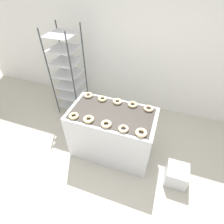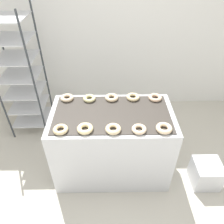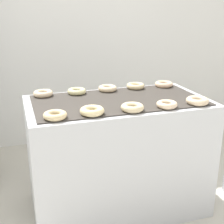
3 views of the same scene
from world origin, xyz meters
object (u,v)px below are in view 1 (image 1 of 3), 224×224
Objects in this scene: fryer_machine at (112,133)px; donut_far_center at (117,101)px; baking_rack_cart at (68,73)px; donut_far_left at (102,99)px; donut_near_center at (106,124)px; glaze_bin at (176,175)px; donut_far_leftmost at (88,95)px; donut_near_leftmost at (74,116)px; donut_near_right at (123,129)px; donut_near_left at (89,119)px; donut_far_rightmost at (149,108)px; donut_near_rightmost at (141,133)px; donut_far_right at (133,104)px.

fryer_machine is 0.55m from donut_far_center.
donut_far_left is at bearing -31.28° from baking_rack_cart.
donut_near_center is at bearing -88.60° from fryer_machine.
glaze_bin is at bearing -23.79° from donut_far_center.
donut_near_center is at bearing -45.75° from donut_far_leftmost.
donut_near_leftmost is at bearing -152.19° from fryer_machine.
donut_far_left is at bearing -2.99° from donut_far_leftmost.
donut_near_center is at bearing -89.06° from donut_far_center.
donut_far_leftmost reaches higher than donut_near_right.
donut_far_leftmost is 1.04× the size of donut_far_left.
donut_far_rightmost is at bearing 34.00° from donut_near_left.
fryer_machine is 0.55m from donut_near_center.
donut_far_center reaches higher than donut_far_left.
baking_rack_cart reaches higher than donut_far_center.
donut_near_rightmost is 0.92m from donut_far_left.
donut_near_right is at bearing -89.00° from donut_far_right.
donut_far_leftmost is (-0.52, 0.27, 0.48)m from fryer_machine.
donut_far_left is 0.96× the size of donut_far_center.
donut_near_center is 0.53m from donut_far_center.
donut_near_rightmost reaches higher than donut_far_rightmost.
donut_near_rightmost is (0.49, 0.00, 0.00)m from donut_near_center.
baking_rack_cart is 11.99× the size of donut_far_right.
donut_near_center is at bearing -42.02° from baking_rack_cart.
donut_near_rightmost is 1.15m from donut_far_leftmost.
fryer_machine is 8.77× the size of donut_far_rightmost.
donut_near_right is (-0.87, -0.04, 0.78)m from glaze_bin.
baking_rack_cart reaches higher than donut_far_rightmost.
donut_far_right is (0.51, 0.53, -0.00)m from donut_near_left.
donut_far_center is (0.26, 0.53, -0.00)m from donut_near_left.
donut_near_right is 0.90× the size of donut_near_rightmost.
donut_near_leftmost is at bearing 179.84° from donut_near_center.
donut_near_center is 0.25m from donut_near_right.
donut_near_right is at bearing -0.47° from donut_near_leftmost.
donut_near_leftmost is at bearing -56.75° from baking_rack_cart.
donut_near_right is at bearing -177.31° from glaze_bin.
fryer_machine is 0.61m from donut_far_right.
donut_far_left is 0.95× the size of donut_far_rightmost.
donut_far_center is 0.99× the size of donut_far_rightmost.
donut_far_left reaches higher than glaze_bin.
donut_near_left is 0.93m from donut_far_rightmost.
donut_far_leftmost is at bearing 134.25° from donut_near_center.
donut_near_left reaches higher than donut_near_leftmost.
donut_near_leftmost is at bearing -144.19° from donut_far_right.
donut_near_left reaches higher than glaze_bin.
donut_far_left is (-0.51, 0.53, 0.00)m from donut_near_right.
donut_near_leftmost and donut_far_left have the same top height.
fryer_machine is at bearing -89.52° from donut_far_center.
donut_far_left is (-1.38, 0.49, 0.78)m from glaze_bin.
fryer_machine is 0.74m from donut_near_leftmost.
donut_far_right is (0.25, 0.28, 0.48)m from fryer_machine.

